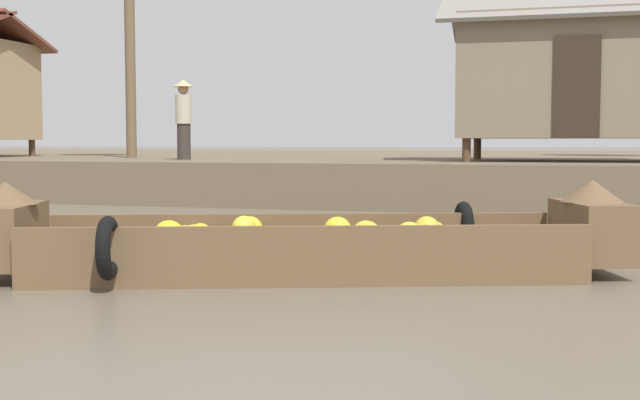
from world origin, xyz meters
name	(u,v)px	position (x,y,z in m)	size (l,w,h in m)	color
ground_plane	(413,230)	(0.00, 10.00, 0.00)	(300.00, 300.00, 0.00)	#665B4C
riverbank_strip	(487,169)	(0.00, 22.72, 0.41)	(160.00, 20.00, 0.82)	brown
banana_boat	(304,245)	(-0.33, 5.95, 0.28)	(5.76, 2.90, 0.86)	brown
stilt_house_mid_left	(575,74)	(2.19, 15.67, 2.51)	(4.99, 3.18, 3.56)	#4C3826
vendor_person	(184,115)	(-5.64, 14.79, 1.75)	(0.44, 0.44, 1.66)	#332D28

